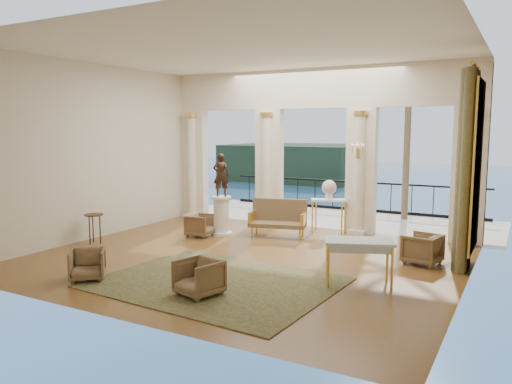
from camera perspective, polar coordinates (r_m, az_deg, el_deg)
The scene contains 23 objects.
floor at distance 11.12m, azimuth -1.20°, elevation -7.58°, with size 9.00×9.00×0.00m, color #502C11.
room_walls at distance 9.79m, azimuth -4.54°, elevation 7.42°, with size 9.00×9.00×9.00m.
arcade at distance 14.18m, azimuth 6.56°, elevation 6.17°, with size 9.00×0.56×4.50m.
terrace at distance 16.29m, azimuth 9.07°, elevation -3.05°, with size 10.00×3.60×0.10m, color #AB9F8C.
balustrade at distance 17.72m, azimuth 10.85°, elevation -0.75°, with size 9.00×0.06×1.03m.
palm_tree at distance 16.30m, azimuth 17.11°, elevation 11.35°, with size 2.00×2.00×4.50m.
headland at distance 87.03m, azimuth 4.76°, elevation 3.45°, with size 22.00×18.00×6.00m, color black.
sea at distance 70.07m, azimuth 24.16°, elevation -0.57°, with size 160.00×160.00×0.00m, color #326397.
curtain at distance 10.89m, azimuth 22.97°, elevation 2.32°, with size 0.33×1.40×4.09m.
window_frame at distance 10.87m, azimuth 23.97°, elevation 2.69°, with size 0.04×1.60×3.40m, color #E7B64C.
wall_sconce at distance 13.43m, azimuth 11.58°, elevation 4.48°, with size 0.30×0.11×0.33m.
rug at distance 9.45m, azimuth -4.53°, elevation -10.25°, with size 4.24×3.30×0.02m, color #293016.
armchair_a at distance 10.04m, azimuth -18.72°, elevation -7.70°, with size 0.63×0.59×0.65m, color #43331A.
armchair_b at distance 8.70m, azimuth -6.56°, elevation -9.49°, with size 0.68×0.63×0.70m, color #43331A.
armchair_c at distance 11.14m, azimuth 18.45°, elevation -6.03°, with size 0.70×0.65×0.72m, color #43331A.
armchair_d at distance 13.31m, azimuth -6.35°, elevation -3.67°, with size 0.64×0.60×0.66m, color #43331A.
settee at distance 13.26m, azimuth 2.57°, elevation -3.00°, with size 1.59×1.00×0.98m.
game_table at distance 9.31m, azimuth 11.69°, elevation -5.90°, with size 1.39×1.09×0.84m.
pedestal at distance 13.42m, azimuth -3.98°, elevation -2.80°, with size 0.57×0.57×1.05m.
statue at distance 13.27m, azimuth -4.02°, elevation 1.96°, with size 0.42×0.28×1.15m, color #321E16.
console_table at distance 13.87m, azimuth 8.32°, elevation -1.46°, with size 1.03×0.71×0.91m.
urn at distance 13.81m, azimuth 8.35°, elevation 0.42°, with size 0.40×0.40×0.53m.
side_table at distance 12.99m, azimuth -18.05°, elevation -2.88°, with size 0.46×0.46×0.74m.
Camera 1 is at (5.38, -9.30, 2.86)m, focal length 35.00 mm.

